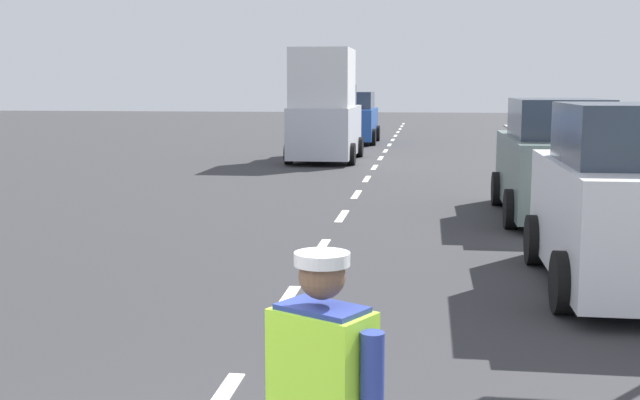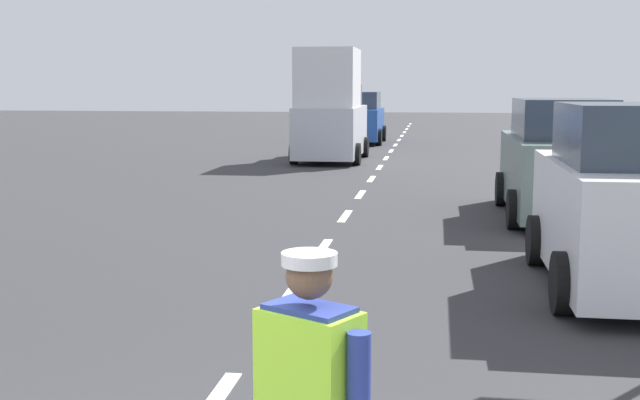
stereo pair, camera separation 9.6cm
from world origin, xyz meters
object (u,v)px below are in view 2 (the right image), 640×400
(delivery_truck, at_px, (330,111))
(car_oncoming_third, at_px, (360,119))
(car_parked_curbside, at_px, (629,205))
(car_parked_far, at_px, (559,163))

(delivery_truck, xyz_separation_m, car_oncoming_third, (0.18, 8.21, -0.62))
(delivery_truck, height_order, car_parked_curbside, delivery_truck)
(car_parked_far, relative_size, car_oncoming_third, 1.05)
(car_parked_far, height_order, car_parked_curbside, car_parked_curbside)
(car_parked_curbside, bearing_deg, car_parked_far, 90.30)
(car_parked_far, height_order, car_oncoming_third, car_parked_far)
(car_parked_far, bearing_deg, car_parked_curbside, -89.70)
(delivery_truck, distance_m, car_parked_curbside, 16.67)
(car_oncoming_third, bearing_deg, delivery_truck, -91.28)
(car_parked_curbside, xyz_separation_m, car_oncoming_third, (-5.45, 23.89, -0.04))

